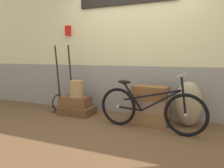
% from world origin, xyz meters
% --- Properties ---
extents(ground, '(9.75, 5.20, 0.06)m').
position_xyz_m(ground, '(0.00, 0.00, -0.03)').
color(ground, brown).
extents(station_building, '(7.75, 0.74, 2.66)m').
position_xyz_m(station_building, '(0.01, 0.85, 1.33)').
color(station_building, gray).
rests_on(station_building, ground).
extents(suitcase_0, '(0.65, 0.46, 0.15)m').
position_xyz_m(suitcase_0, '(-1.04, 0.31, 0.07)').
color(suitcase_0, brown).
rests_on(suitcase_0, ground).
extents(suitcase_1, '(0.58, 0.43, 0.19)m').
position_xyz_m(suitcase_1, '(-1.09, 0.34, 0.24)').
color(suitcase_1, brown).
rests_on(suitcase_1, suitcase_0).
extents(suitcase_2, '(0.67, 0.46, 0.21)m').
position_xyz_m(suitcase_2, '(0.38, 0.34, 0.10)').
color(suitcase_2, olive).
rests_on(suitcase_2, ground).
extents(suitcase_3, '(0.61, 0.39, 0.19)m').
position_xyz_m(suitcase_3, '(0.40, 0.32, 0.30)').
color(suitcase_3, '#937051').
rests_on(suitcase_3, suitcase_2).
extents(suitcase_4, '(0.57, 0.35, 0.12)m').
position_xyz_m(suitcase_4, '(0.37, 0.32, 0.46)').
color(suitcase_4, brown).
rests_on(suitcase_4, suitcase_3).
extents(suitcase_5, '(0.60, 0.37, 0.11)m').
position_xyz_m(suitcase_5, '(0.39, 0.32, 0.57)').
color(suitcase_5, brown).
rests_on(suitcase_5, suitcase_4).
extents(wicker_basket, '(0.26, 0.26, 0.32)m').
position_xyz_m(wicker_basket, '(-1.05, 0.32, 0.50)').
color(wicker_basket, '#A8844C').
rests_on(wicker_basket, suitcase_1).
extents(luggage_trolley, '(0.40, 0.39, 1.34)m').
position_xyz_m(luggage_trolley, '(-1.42, 0.42, 0.29)').
color(luggage_trolley, black).
rests_on(luggage_trolley, ground).
extents(burlap_sack, '(0.42, 0.36, 0.72)m').
position_xyz_m(burlap_sack, '(0.99, 0.41, 0.36)').
color(burlap_sack, '#9E8966').
rests_on(burlap_sack, ground).
extents(bicycle, '(1.67, 0.46, 0.87)m').
position_xyz_m(bicycle, '(0.46, -0.03, 0.33)').
color(bicycle, black).
rests_on(bicycle, ground).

